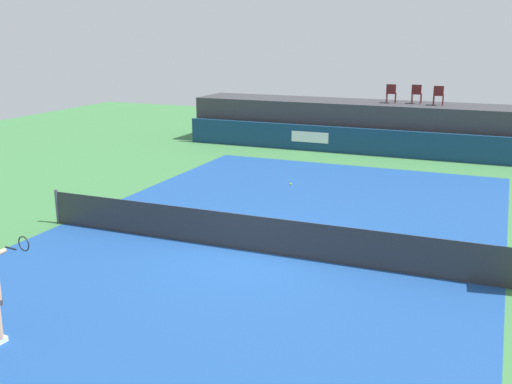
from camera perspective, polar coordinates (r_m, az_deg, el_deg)
ground_plane at (r=18.12m, az=3.40°, el=-2.54°), size 48.00×48.00×0.00m
court_inner at (r=15.47m, az=-0.29°, el=-5.61°), size 12.00×22.00×0.00m
sponsor_wall at (r=27.85m, az=10.58°, el=4.68°), size 18.00×0.22×1.20m
spectator_platform at (r=29.51m, az=11.40°, el=6.19°), size 18.00×2.80×2.20m
spectator_chair_far_left at (r=29.06m, az=12.67°, el=9.16°), size 0.47×0.47×0.89m
spectator_chair_left at (r=29.11m, az=14.95°, el=9.03°), size 0.45×0.45×0.89m
spectator_chair_center at (r=28.72m, az=16.89°, el=8.82°), size 0.45×0.45×0.89m
tennis_net at (r=15.31m, az=-0.29°, el=-3.96°), size 12.40×0.02×0.95m
net_post_near at (r=18.50m, az=-18.28°, el=-1.30°), size 0.10×0.10×1.00m
tennis_ball at (r=22.09m, az=3.29°, el=0.77°), size 0.07×0.07×0.07m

